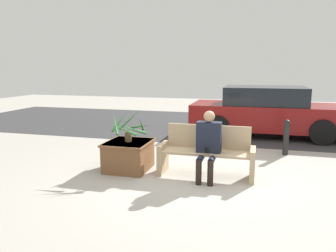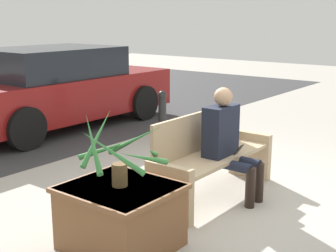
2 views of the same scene
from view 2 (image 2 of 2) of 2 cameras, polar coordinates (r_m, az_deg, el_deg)
ground_plane at (r=5.21m, az=7.64°, el=-9.16°), size 30.00×30.00×0.00m
bench at (r=5.26m, az=5.13°, el=-3.88°), size 1.75×0.55×0.92m
person_seated at (r=5.14m, az=7.20°, el=-1.41°), size 0.44×0.60×1.23m
planter_box at (r=4.13m, az=-5.79°, el=-10.70°), size 0.84×0.92×0.57m
potted_plant at (r=3.95m, az=-5.82°, el=-3.39°), size 0.79×0.84×0.62m
parked_car at (r=8.75m, az=-13.47°, el=4.57°), size 4.38×1.98×1.44m
bollard_post at (r=7.55m, az=-0.70°, el=1.43°), size 0.14×0.14×0.82m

